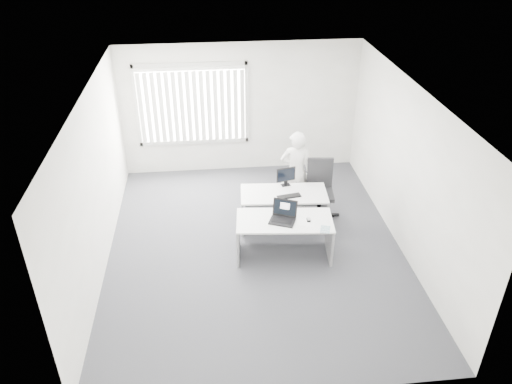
{
  "coord_description": "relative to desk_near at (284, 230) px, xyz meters",
  "views": [
    {
      "loc": [
        -0.73,
        -6.92,
        5.25
      ],
      "look_at": [
        0.03,
        0.15,
        1.04
      ],
      "focal_mm": 35.0,
      "sensor_mm": 36.0,
      "label": 1
    }
  ],
  "objects": [
    {
      "name": "ground",
      "position": [
        -0.45,
        0.25,
        -0.52
      ],
      "size": [
        6.0,
        6.0,
        0.0
      ],
      "primitive_type": "plane",
      "color": "#515258",
      "rests_on": "ground"
    },
    {
      "name": "laptop",
      "position": [
        -0.05,
        -0.05,
        0.36
      ],
      "size": [
        0.51,
        0.49,
        0.31
      ],
      "primitive_type": null,
      "rotation": [
        0.0,
        0.0,
        -0.39
      ],
      "color": "black",
      "rests_on": "desk_near"
    },
    {
      "name": "wall_right",
      "position": [
        2.05,
        0.25,
        0.88
      ],
      "size": [
        0.02,
        6.0,
        2.8
      ],
      "primitive_type": "cube",
      "color": "white",
      "rests_on": "ground"
    },
    {
      "name": "keyboard",
      "position": [
        0.2,
        0.74,
        0.19
      ],
      "size": [
        0.44,
        0.21,
        0.02
      ],
      "primitive_type": "cube",
      "rotation": [
        0.0,
        0.0,
        0.17
      ],
      "color": "black",
      "rests_on": "desk_far"
    },
    {
      "name": "mouse",
      "position": [
        0.38,
        -0.06,
        0.22
      ],
      "size": [
        0.06,
        0.1,
        0.04
      ],
      "primitive_type": null,
      "rotation": [
        0.0,
        0.0,
        -0.07
      ],
      "color": "#B6B6B8",
      "rests_on": "paper_sheet"
    },
    {
      "name": "monitor",
      "position": [
        0.2,
        1.15,
        0.36
      ],
      "size": [
        0.37,
        0.18,
        0.36
      ],
      "primitive_type": null,
      "rotation": [
        0.0,
        0.0,
        0.22
      ],
      "color": "black",
      "rests_on": "desk_far"
    },
    {
      "name": "desk_near",
      "position": [
        0.0,
        0.0,
        0.0
      ],
      "size": [
        1.63,
        0.88,
        0.71
      ],
      "rotation": [
        0.0,
        0.0,
        -0.1
      ],
      "color": "white",
      "rests_on": "ground"
    },
    {
      "name": "office_chair",
      "position": [
        0.85,
        1.15,
        -0.16
      ],
      "size": [
        0.72,
        0.72,
        1.13
      ],
      "rotation": [
        0.0,
        0.0,
        -0.12
      ],
      "color": "black",
      "rests_on": "ground"
    },
    {
      "name": "wall_left",
      "position": [
        -2.95,
        0.25,
        0.88
      ],
      "size": [
        0.02,
        6.0,
        2.8
      ],
      "primitive_type": "cube",
      "color": "white",
      "rests_on": "ground"
    },
    {
      "name": "blinds",
      "position": [
        -1.45,
        3.15,
        1.0
      ],
      "size": [
        2.2,
        0.1,
        1.5
      ],
      "primitive_type": null,
      "color": "white",
      "rests_on": "wall_back"
    },
    {
      "name": "person",
      "position": [
        0.44,
        1.45,
        0.3
      ],
      "size": [
        0.64,
        0.47,
        1.63
      ],
      "primitive_type": "imported",
      "rotation": [
        0.0,
        0.0,
        3.0
      ],
      "color": "silver",
      "rests_on": "ground"
    },
    {
      "name": "window",
      "position": [
        -1.45,
        3.21,
        1.03
      ],
      "size": [
        2.32,
        0.06,
        1.76
      ],
      "primitive_type": "cube",
      "color": "#BBBBB6",
      "rests_on": "wall_back"
    },
    {
      "name": "wall_front",
      "position": [
        -0.45,
        -2.75,
        0.88
      ],
      "size": [
        5.0,
        0.02,
        2.8
      ],
      "primitive_type": "cube",
      "color": "white",
      "rests_on": "ground"
    },
    {
      "name": "paper_sheet",
      "position": [
        0.33,
        -0.11,
        0.2
      ],
      "size": [
        0.35,
        0.29,
        0.0
      ],
      "primitive_type": "cube",
      "rotation": [
        0.0,
        0.0,
        -0.3
      ],
      "color": "white",
      "rests_on": "desk_near"
    },
    {
      "name": "desk_far",
      "position": [
        0.13,
        0.87,
        -0.01
      ],
      "size": [
        1.58,
        0.83,
        0.7
      ],
      "rotation": [
        0.0,
        0.0,
        -0.07
      ],
      "color": "white",
      "rests_on": "ground"
    },
    {
      "name": "ceiling",
      "position": [
        -0.45,
        0.25,
        2.28
      ],
      "size": [
        5.0,
        6.0,
        0.02
      ],
      "primitive_type": "cube",
      "color": "white",
      "rests_on": "wall_back"
    },
    {
      "name": "wall_back",
      "position": [
        -0.45,
        3.25,
        0.88
      ],
      "size": [
        5.0,
        0.02,
        2.8
      ],
      "primitive_type": "cube",
      "color": "white",
      "rests_on": "ground"
    },
    {
      "name": "booklet",
      "position": [
        0.59,
        -0.35,
        0.2
      ],
      "size": [
        0.2,
        0.24,
        0.01
      ],
      "primitive_type": "cube",
      "rotation": [
        0.0,
        0.0,
        -0.3
      ],
      "color": "white",
      "rests_on": "desk_near"
    }
  ]
}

